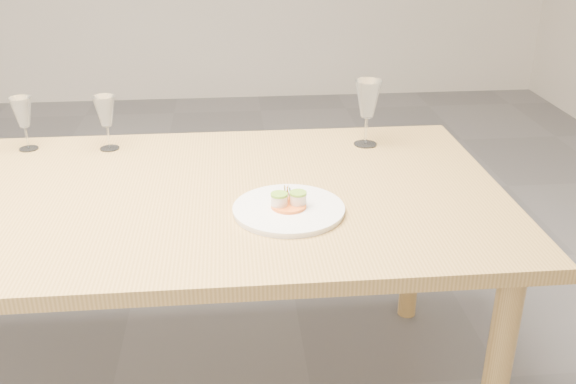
{
  "coord_description": "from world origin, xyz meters",
  "views": [
    {
      "loc": [
        0.43,
        -1.66,
        1.51
      ],
      "look_at": [
        0.58,
        -0.14,
        0.8
      ],
      "focal_mm": 40.0,
      "sensor_mm": 36.0,
      "label": 1
    }
  ],
  "objects": [
    {
      "name": "wine_glass_1",
      "position": [
        -0.23,
        0.39,
        0.87
      ],
      "size": [
        0.07,
        0.07,
        0.18
      ],
      "color": "white",
      "rests_on": "dining_table"
    },
    {
      "name": "dinner_plate",
      "position": [
        0.58,
        -0.16,
        0.76
      ],
      "size": [
        0.3,
        0.3,
        0.08
      ],
      "rotation": [
        0.0,
        0.0,
        0.01
      ],
      "color": "white",
      "rests_on": "dining_table"
    },
    {
      "name": "dining_table",
      "position": [
        0.0,
        0.0,
        0.68
      ],
      "size": [
        2.4,
        1.0,
        0.75
      ],
      "color": "tan",
      "rests_on": "ground"
    },
    {
      "name": "wine_glass_3",
      "position": [
        0.88,
        0.33,
        0.9
      ],
      "size": [
        0.09,
        0.09,
        0.22
      ],
      "color": "white",
      "rests_on": "dining_table"
    },
    {
      "name": "wine_glass_2",
      "position": [
        0.03,
        0.37,
        0.88
      ],
      "size": [
        0.07,
        0.07,
        0.18
      ],
      "color": "white",
      "rests_on": "dining_table"
    }
  ]
}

